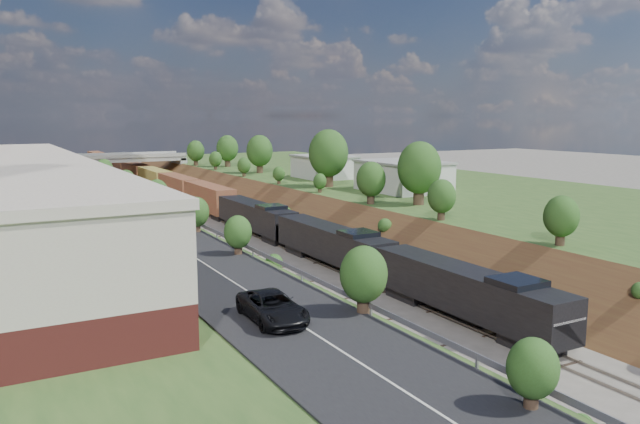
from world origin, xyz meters
TOP-DOWN VIEW (x-y plane):
  - ground at (0.00, 0.00)m, footprint 400.00×400.00m
  - platform_right at (33.00, 60.00)m, footprint 44.00×180.00m
  - embankment_left at (-11.00, 60.00)m, footprint 10.00×180.00m
  - embankment_right at (11.00, 60.00)m, footprint 10.00×180.00m
  - rail_left_track at (-2.60, 60.00)m, footprint 1.58×180.00m
  - rail_right_track at (2.60, 60.00)m, footprint 1.58×180.00m
  - road at (-15.50, 60.00)m, footprint 8.00×180.00m
  - guardrail at (-11.40, 59.80)m, footprint 0.10×171.00m
  - overpass at (0.00, 122.00)m, footprint 24.50×8.30m
  - white_building_near at (23.50, 52.00)m, footprint 9.00×12.00m
  - white_building_far at (23.00, 74.00)m, footprint 8.00×10.00m
  - tree_right_large at (17.00, 40.00)m, footprint 5.25×5.25m
  - tree_left_crest at (-11.80, 20.00)m, footprint 2.45×2.45m
  - freight_train at (2.60, 99.27)m, footprint 3.22×180.86m
  - suv at (-16.46, 8.93)m, footprint 2.69×5.43m

SIDE VIEW (x-z plane):
  - ground at x=0.00m, z-range 0.00..0.00m
  - embankment_left at x=-11.00m, z-range -5.00..5.00m
  - embankment_right at x=11.00m, z-range -5.00..5.00m
  - rail_left_track at x=-2.60m, z-range 0.00..0.18m
  - rail_right_track at x=2.60m, z-range 0.00..0.18m
  - platform_right at x=33.00m, z-range 0.00..5.00m
  - freight_train at x=2.60m, z-range 0.35..5.11m
  - overpass at x=0.00m, z-range 1.22..8.62m
  - road at x=-15.50m, z-range 5.00..5.10m
  - guardrail at x=-11.40m, z-range 5.20..5.90m
  - suv at x=-16.46m, z-range 5.10..6.58m
  - white_building_far at x=23.00m, z-range 5.00..8.60m
  - white_building_near at x=23.50m, z-range 5.00..9.00m
  - tree_left_crest at x=-11.80m, z-range 5.26..8.82m
  - tree_right_large at x=17.00m, z-range 5.58..13.19m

